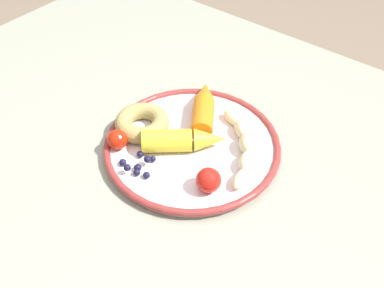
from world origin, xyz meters
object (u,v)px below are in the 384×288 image
Objects in this scene: donut at (142,123)px; blueberry_pile at (138,165)px; banana at (244,145)px; carrot_orange at (204,106)px; carrot_yellow at (185,141)px; tomato_mid at (117,140)px; dining_table at (186,176)px; plate at (192,145)px; tomato_near at (208,180)px.

blueberry_pile is (0.06, -0.07, -0.01)m from donut.
carrot_orange reaches higher than banana.
carrot_yellow is (0.03, -0.09, -0.00)m from carrot_orange.
tomato_mid is (-0.06, -0.15, -0.00)m from carrot_orange.
donut is at bearing -158.57° from banana.
dining_table is 0.11m from plate.
donut is (-0.06, -0.04, 0.12)m from dining_table.
tomato_mid is at bearing -138.53° from plate.
donut is 0.09m from blueberry_pile.
carrot_orange reaches higher than tomato_mid.
plate reaches higher than dining_table.
carrot_yellow is at bearing 151.68° from tomato_near.
blueberry_pile is 1.77× the size of tomato_mid.
banana is 2.49× the size of blueberry_pile.
banana is 1.17× the size of carrot_yellow.
carrot_yellow reaches higher than plate.
plate is at bearing -66.84° from carrot_orange.
banana is (0.07, 0.04, 0.02)m from plate.
banana is 0.11m from carrot_orange.
banana is (0.10, 0.03, 0.12)m from dining_table.
carrot_orange is at bearing 129.60° from tomato_near.
blueberry_pile is at bearing -90.62° from carrot_orange.
tomato_near is at bearing -88.06° from banana.
carrot_yellow reaches higher than donut.
blueberry_pile is (-0.03, -0.08, -0.01)m from carrot_yellow.
tomato_mid is (-0.06, 0.01, 0.01)m from blueberry_pile.
banana is at bearing 91.94° from tomato_near.
carrot_orange is at bearing 163.46° from banana.
banana is 4.41× the size of tomato_mid.
donut is at bearing 128.71° from blueberry_pile.
tomato_near is 1.15× the size of tomato_mid.
carrot_yellow is 0.08m from blueberry_pile.
donut is (-0.06, -0.09, -0.00)m from carrot_orange.
blueberry_pile is (-0.11, -0.13, -0.00)m from banana.
tomato_mid is at bearing -173.05° from tomato_near.
banana reaches higher than dining_table.
carrot_yellow is 2.12× the size of blueberry_pile.
blueberry_pile is at bearing -94.39° from dining_table.
blueberry_pile is 0.12m from tomato_near.
tomato_mid is (-0.09, -0.06, -0.00)m from carrot_yellow.
dining_table is 8.93× the size of carrot_orange.
carrot_orange is at bearing 108.07° from carrot_yellow.
plate is at bearing 83.48° from carrot_yellow.
carrot_yellow reaches higher than tomato_mid.
plate is 0.12m from tomato_mid.
dining_table is 0.13m from carrot_yellow.
plate is (0.02, -0.01, 0.11)m from dining_table.
plate is 0.03m from carrot_yellow.
donut reaches higher than blueberry_pile.
plate is at bearing 70.95° from blueberry_pile.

